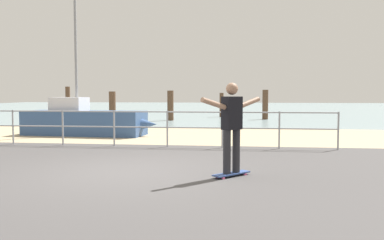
% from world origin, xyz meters
% --- Properties ---
extents(ground_plane, '(24.00, 10.00, 0.04)m').
position_xyz_m(ground_plane, '(0.00, -1.00, 0.00)').
color(ground_plane, '#474444').
rests_on(ground_plane, ground).
extents(beach_strip, '(24.00, 6.00, 0.04)m').
position_xyz_m(beach_strip, '(0.00, 7.00, 0.00)').
color(beach_strip, tan).
rests_on(beach_strip, ground).
extents(sea_surface, '(72.00, 50.00, 0.04)m').
position_xyz_m(sea_surface, '(0.00, 35.00, 0.00)').
color(sea_surface, '#849EA3').
rests_on(sea_surface, ground).
extents(railing_fence, '(12.55, 0.05, 1.05)m').
position_xyz_m(railing_fence, '(-1.45, 3.60, 0.70)').
color(railing_fence, '#9EA0A5').
rests_on(railing_fence, ground).
extents(sailboat, '(5.01, 1.70, 5.83)m').
position_xyz_m(sailboat, '(-3.36, 6.50, 0.53)').
color(sailboat, '#335184').
rests_on(sailboat, ground).
extents(skateboard, '(0.70, 0.72, 0.08)m').
position_xyz_m(skateboard, '(2.03, -0.28, 0.07)').
color(skateboard, '#334C8C').
rests_on(skateboard, ground).
extents(skateboarder, '(1.06, 1.11, 1.65)m').
position_xyz_m(skateboarder, '(2.03, -0.28, 1.02)').
color(skateboarder, '#26262B').
rests_on(skateboarder, skateboard).
extents(groyne_post_0, '(0.25, 0.25, 1.92)m').
position_xyz_m(groyne_post_0, '(-7.21, 13.28, 0.96)').
color(groyne_post_0, '#513826').
rests_on(groyne_post_0, ground).
extents(groyne_post_1, '(0.35, 0.35, 1.65)m').
position_xyz_m(groyne_post_1, '(-4.52, 12.70, 0.82)').
color(groyne_post_1, '#513826').
rests_on(groyne_post_1, ground).
extents(groyne_post_2, '(0.35, 0.35, 1.71)m').
position_xyz_m(groyne_post_2, '(-1.83, 14.83, 0.85)').
color(groyne_post_2, '#513826').
rests_on(groyne_post_2, ground).
extents(groyne_post_3, '(0.26, 0.26, 1.58)m').
position_xyz_m(groyne_post_3, '(0.87, 18.70, 0.79)').
color(groyne_post_3, '#513826').
rests_on(groyne_post_3, ground).
extents(groyne_post_4, '(0.34, 0.34, 1.76)m').
position_xyz_m(groyne_post_4, '(3.56, 16.46, 0.88)').
color(groyne_post_4, '#513826').
rests_on(groyne_post_4, ground).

